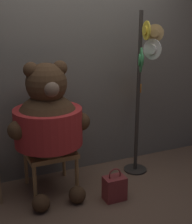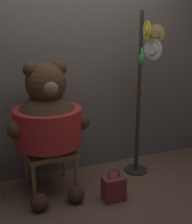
{
  "view_description": "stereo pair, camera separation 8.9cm",
  "coord_description": "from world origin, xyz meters",
  "px_view_note": "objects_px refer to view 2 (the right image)",
  "views": [
    {
      "loc": [
        -1.2,
        -2.77,
        1.8
      ],
      "look_at": [
        0.11,
        0.2,
        0.83
      ],
      "focal_mm": 50.0,
      "sensor_mm": 36.0,
      "label": 1
    },
    {
      "loc": [
        -1.12,
        -2.8,
        1.8
      ],
      "look_at": [
        0.11,
        0.2,
        0.83
      ],
      "focal_mm": 50.0,
      "sensor_mm": 36.0,
      "label": 2
    }
  ],
  "objects_px": {
    "teddy_bear": "(48,122)",
    "hat_display_rack": "(142,88)",
    "chair": "(47,143)",
    "handbag_on_ground": "(113,188)"
  },
  "relations": [
    {
      "from": "handbag_on_ground",
      "to": "chair",
      "type": "bearing_deg",
      "value": 133.72
    },
    {
      "from": "teddy_bear",
      "to": "handbag_on_ground",
      "type": "height_order",
      "value": "teddy_bear"
    },
    {
      "from": "chair",
      "to": "hat_display_rack",
      "type": "relative_size",
      "value": 0.48
    },
    {
      "from": "teddy_bear",
      "to": "handbag_on_ground",
      "type": "xyz_separation_m",
      "value": [
        0.56,
        -0.4,
        -0.67
      ]
    },
    {
      "from": "hat_display_rack",
      "to": "handbag_on_ground",
      "type": "relative_size",
      "value": 5.35
    },
    {
      "from": "hat_display_rack",
      "to": "handbag_on_ground",
      "type": "bearing_deg",
      "value": -141.47
    },
    {
      "from": "handbag_on_ground",
      "to": "teddy_bear",
      "type": "bearing_deg",
      "value": 144.56
    },
    {
      "from": "teddy_bear",
      "to": "hat_display_rack",
      "type": "height_order",
      "value": "hat_display_rack"
    },
    {
      "from": "hat_display_rack",
      "to": "teddy_bear",
      "type": "bearing_deg",
      "value": -178.07
    },
    {
      "from": "chair",
      "to": "teddy_bear",
      "type": "xyz_separation_m",
      "value": [
        -0.02,
        -0.16,
        0.3
      ]
    }
  ]
}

